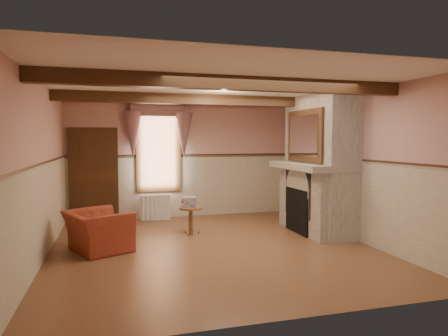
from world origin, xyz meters
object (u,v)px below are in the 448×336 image
object	(u,v)px
mantel_clock	(298,157)
oil_lamp	(300,155)
side_table	(191,221)
bowl	(316,161)
radiator	(155,207)
armchair	(98,231)

from	to	relation	value
mantel_clock	oil_lamp	world-z (taller)	oil_lamp
side_table	bowl	bearing A→B (deg)	-14.46
side_table	oil_lamp	distance (m)	2.75
radiator	mantel_clock	bearing A→B (deg)	-20.83
armchair	bowl	world-z (taller)	bowl
bowl	mantel_clock	world-z (taller)	mantel_clock
armchair	mantel_clock	xyz separation A→B (m)	(4.18, 0.97, 1.18)
armchair	radiator	bearing A→B (deg)	-50.92
armchair	radiator	world-z (taller)	armchair
mantel_clock	oil_lamp	bearing A→B (deg)	-90.00
mantel_clock	armchair	bearing A→B (deg)	-166.88
mantel_clock	oil_lamp	distance (m)	0.13
side_table	radiator	size ratio (longest dim) A/B	0.79
armchair	radiator	size ratio (longest dim) A/B	1.50
oil_lamp	radiator	bearing A→B (deg)	152.17
radiator	bowl	size ratio (longest dim) A/B	2.16
mantel_clock	radiator	bearing A→B (deg)	154.03
mantel_clock	side_table	bearing A→B (deg)	-174.98
radiator	mantel_clock	size ratio (longest dim) A/B	2.92
radiator	side_table	bearing A→B (deg)	-66.98
armchair	oil_lamp	size ratio (longest dim) A/B	3.76
armchair	bowl	bearing A→B (deg)	-112.43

